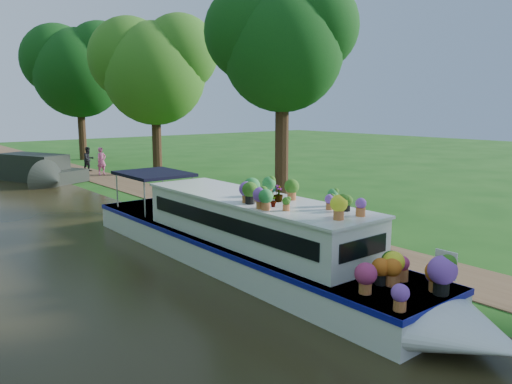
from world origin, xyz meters
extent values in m
plane|color=#164812|center=(0.00, 0.00, 0.00)|extent=(100.00, 100.00, 0.00)
cube|color=black|center=(-6.00, 0.00, 0.01)|extent=(10.00, 100.00, 0.02)
cube|color=brown|center=(1.20, 0.00, 0.01)|extent=(2.20, 100.00, 0.03)
cube|color=silver|center=(-2.25, -1.81, 0.40)|extent=(2.20, 12.00, 0.75)
cube|color=navy|center=(-2.25, -1.81, 0.71)|extent=(2.24, 12.04, 0.12)
cube|color=silver|center=(-2.25, -2.61, 1.29)|extent=(1.80, 7.00, 1.05)
cube|color=silver|center=(-2.25, -2.61, 1.85)|extent=(1.90, 7.10, 0.06)
cube|color=black|center=(-1.34, -2.61, 1.37)|extent=(0.03, 6.40, 0.38)
cube|color=black|center=(-3.16, -2.61, 1.37)|extent=(0.03, 6.40, 0.38)
cube|color=black|center=(-2.25, 2.49, 1.92)|extent=(1.90, 2.40, 0.10)
cube|color=white|center=(-1.10, -7.21, 1.07)|extent=(0.04, 0.45, 0.55)
imported|color=#265717|center=(-2.63, -3.87, 2.10)|extent=(0.25, 0.28, 0.44)
imported|color=#265717|center=(-2.15, -3.50, 2.08)|extent=(0.27, 0.27, 0.40)
cylinder|color=black|center=(3.80, 3.00, 2.27)|extent=(0.56, 0.56, 4.55)
sphere|color=#0C3310|center=(3.80, 3.00, 6.23)|extent=(4.80, 4.80, 4.80)
sphere|color=#0C3310|center=(4.76, 2.28, 7.19)|extent=(3.60, 3.60, 3.60)
sphere|color=#0C3310|center=(2.96, 3.84, 6.95)|extent=(3.84, 3.84, 3.84)
cylinder|color=black|center=(4.50, 15.00, 1.92)|extent=(0.56, 0.56, 3.85)
sphere|color=#265717|center=(4.50, 15.00, 5.95)|extent=(6.00, 6.00, 6.00)
sphere|color=#265717|center=(5.70, 14.10, 7.15)|extent=(4.50, 4.50, 4.50)
sphere|color=#265717|center=(3.45, 16.05, 6.85)|extent=(4.80, 4.80, 4.80)
cylinder|color=black|center=(4.00, 26.00, 2.10)|extent=(0.56, 0.56, 4.20)
sphere|color=#0C3310|center=(4.00, 26.00, 6.51)|extent=(6.60, 6.60, 6.60)
sphere|color=#0C3310|center=(5.32, 25.01, 7.83)|extent=(4.95, 4.95, 4.95)
sphere|color=#0C3310|center=(2.85, 27.16, 7.50)|extent=(5.28, 5.28, 5.28)
cube|color=black|center=(-2.15, 17.40, 0.36)|extent=(4.64, 7.06, 0.68)
cube|color=black|center=(-2.15, 16.83, 1.09)|extent=(3.11, 4.30, 0.79)
cube|color=#A00B1A|center=(1.82, -3.31, 0.04)|extent=(0.51, 0.42, 0.03)
cube|color=#A00B1A|center=(1.82, -3.41, 0.48)|extent=(0.56, 0.24, 0.89)
cube|color=#A00B1A|center=(1.82, -3.20, 0.48)|extent=(0.56, 0.24, 0.89)
cube|color=white|center=(1.82, -3.45, 0.53)|extent=(0.44, 0.16, 0.62)
imported|color=#E35D75|center=(1.72, 16.76, 0.84)|extent=(0.66, 0.50, 1.63)
imported|color=black|center=(1.64, 18.64, 0.80)|extent=(0.88, 0.76, 1.53)
imported|color=#2F671E|center=(-0.60, 4.78, 0.22)|extent=(0.48, 0.45, 0.45)
camera|label=1|loc=(-9.79, -12.09, 4.10)|focal=35.00mm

